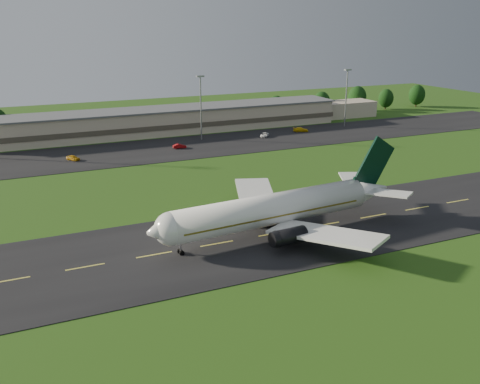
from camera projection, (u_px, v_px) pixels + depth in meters
name	position (u px, v px, depth m)	size (l,w,h in m)	color
ground	(326.00, 225.00, 100.08)	(360.00, 360.00, 0.00)	#214812
taxiway	(326.00, 225.00, 100.06)	(220.00, 30.00, 0.10)	black
apron	(195.00, 146.00, 162.52)	(260.00, 30.00, 0.10)	black
airliner	(276.00, 209.00, 94.53)	(51.28, 42.03, 15.57)	white
terminal	(189.00, 119.00, 184.81)	(145.00, 16.00, 8.40)	tan
light_mast_centre	(201.00, 100.00, 167.54)	(2.40, 1.20, 20.35)	gray
light_mast_east	(347.00, 91.00, 189.12)	(2.40, 1.20, 20.35)	gray
tree_line	(258.00, 106.00, 205.49)	(197.31, 10.19, 10.43)	black
service_vehicle_a	(73.00, 158.00, 145.78)	(1.65, 4.10, 1.40)	#D2920C
service_vehicle_b	(180.00, 146.00, 159.47)	(1.40, 4.00, 1.32)	maroon
service_vehicle_c	(264.00, 135.00, 175.33)	(2.18, 4.73, 1.31)	white
service_vehicle_d	(301.00, 130.00, 183.31)	(2.12, 5.22, 1.52)	#E5B80D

